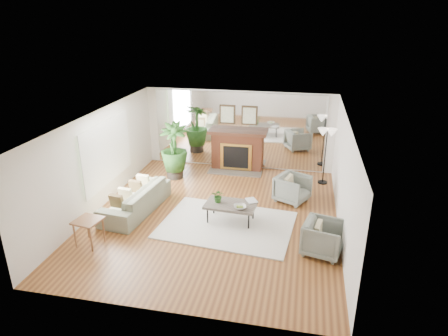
% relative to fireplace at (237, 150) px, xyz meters
% --- Properties ---
extents(ground, '(7.00, 7.00, 0.00)m').
position_rel_fireplace_xyz_m(ground, '(0.00, -3.26, -0.66)').
color(ground, brown).
rests_on(ground, ground).
extents(wall_left, '(0.02, 7.00, 2.50)m').
position_rel_fireplace_xyz_m(wall_left, '(-2.99, -3.26, 0.59)').
color(wall_left, silver).
rests_on(wall_left, ground).
extents(wall_right, '(0.02, 7.00, 2.50)m').
position_rel_fireplace_xyz_m(wall_right, '(2.99, -3.26, 0.59)').
color(wall_right, silver).
rests_on(wall_right, ground).
extents(wall_back, '(6.00, 0.02, 2.50)m').
position_rel_fireplace_xyz_m(wall_back, '(0.00, 0.23, 0.59)').
color(wall_back, silver).
rests_on(wall_back, ground).
extents(mirror_panel, '(5.40, 0.04, 2.40)m').
position_rel_fireplace_xyz_m(mirror_panel, '(0.00, 0.21, 0.59)').
color(mirror_panel, silver).
rests_on(mirror_panel, wall_back).
extents(window_panel, '(0.04, 2.40, 1.50)m').
position_rel_fireplace_xyz_m(window_panel, '(-2.96, -2.86, 0.69)').
color(window_panel, '#B2E09E').
rests_on(window_panel, wall_left).
extents(fireplace, '(1.85, 0.83, 2.05)m').
position_rel_fireplace_xyz_m(fireplace, '(0.00, 0.00, 0.00)').
color(fireplace, brown).
rests_on(fireplace, ground).
extents(area_rug, '(3.26, 2.47, 0.03)m').
position_rel_fireplace_xyz_m(area_rug, '(0.40, -3.65, -0.64)').
color(area_rug, white).
rests_on(area_rug, ground).
extents(coffee_table, '(1.26, 0.79, 0.48)m').
position_rel_fireplace_xyz_m(coffee_table, '(0.45, -3.46, -0.22)').
color(coffee_table, '#61564C').
rests_on(coffee_table, ground).
extents(sofa, '(1.15, 2.38, 0.67)m').
position_rel_fireplace_xyz_m(sofa, '(-2.02, -3.38, -0.33)').
color(sofa, gray).
rests_on(sofa, ground).
extents(armchair_back, '(1.07, 1.06, 0.73)m').
position_rel_fireplace_xyz_m(armchair_back, '(1.86, -2.01, -0.29)').
color(armchair_back, gray).
rests_on(armchair_back, ground).
extents(armchair_front, '(0.97, 0.95, 0.73)m').
position_rel_fireplace_xyz_m(armchair_front, '(2.60, -4.40, -0.29)').
color(armchair_front, gray).
rests_on(armchair_front, ground).
extents(side_table, '(0.61, 0.61, 0.61)m').
position_rel_fireplace_xyz_m(side_table, '(-2.37, -5.07, -0.15)').
color(side_table, brown).
rests_on(side_table, ground).
extents(potted_ficus, '(0.96, 0.96, 1.72)m').
position_rel_fireplace_xyz_m(potted_ficus, '(-1.74, -1.07, 0.26)').
color(potted_ficus, black).
rests_on(potted_ficus, ground).
extents(floor_lamp, '(0.54, 0.30, 1.67)m').
position_rel_fireplace_xyz_m(floor_lamp, '(2.70, -0.59, 0.77)').
color(floor_lamp, black).
rests_on(floor_lamp, ground).
extents(tabletop_plant, '(0.31, 0.27, 0.33)m').
position_rel_fireplace_xyz_m(tabletop_plant, '(0.15, -3.43, -0.01)').
color(tabletop_plant, '#326826').
rests_on(tabletop_plant, coffee_table).
extents(fruit_bowl, '(0.37, 0.37, 0.07)m').
position_rel_fireplace_xyz_m(fruit_bowl, '(0.71, -3.65, -0.14)').
color(fruit_bowl, brown).
rests_on(fruit_bowl, coffee_table).
extents(book, '(0.36, 0.39, 0.02)m').
position_rel_fireplace_xyz_m(book, '(0.82, -3.26, -0.16)').
color(book, brown).
rests_on(book, coffee_table).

